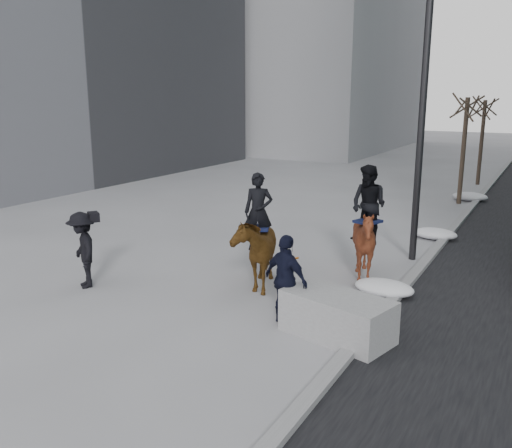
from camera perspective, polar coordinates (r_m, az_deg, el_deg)
The scene contains 11 objects.
ground at distance 11.56m, azimuth -2.93°, elevation -8.47°, with size 120.00×120.00×0.00m, color gray.
curb at distance 19.72m, azimuth 20.51°, elevation 0.14°, with size 0.25×90.00×0.12m, color gray.
planter at distance 10.06m, azimuth 8.53°, elevation -9.60°, with size 1.98×0.99×0.79m, color #969699.
tree_near at distance 23.21m, azimuth 21.02°, elevation 7.71°, with size 1.20×1.20×4.68m, color #35281F, non-canonical shape.
tree_far at distance 28.63m, azimuth 22.68°, elevation 8.32°, with size 1.20×1.20×4.52m, color #33261E, non-canonical shape.
mounted_left at distance 12.40m, azimuth -0.04°, elevation -2.18°, with size 1.65×2.22×2.61m.
mounted_right at distance 12.98m, azimuth 11.47°, elevation -1.16°, with size 1.91×2.02×2.74m.
feeder at distance 10.39m, azimuth 3.19°, elevation -5.87°, with size 1.11×1.00×1.75m.
camera_crew at distance 12.92m, azimuth -17.76°, elevation -2.58°, with size 1.30×1.18×1.75m.
lamppost at distance 14.38m, azimuth 17.23°, elevation 15.60°, with size 0.25×2.48×9.09m.
snow_piles at distance 18.39m, azimuth 18.93°, elevation -0.29°, with size 1.41×13.37×0.36m.
Camera 1 is at (5.73, -9.06, 4.31)m, focal length 38.00 mm.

